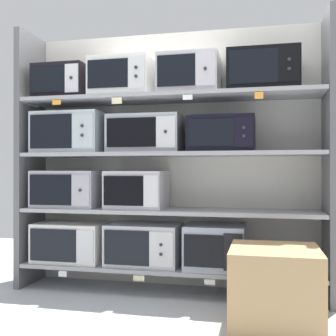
% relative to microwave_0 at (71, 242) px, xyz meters
% --- Properties ---
extents(back_panel, '(2.54, 0.04, 2.11)m').
position_rel_microwave_0_xyz_m(back_panel, '(0.82, 0.24, 0.69)').
color(back_panel, beige).
rests_on(back_panel, ground).
extents(upright_left, '(0.05, 0.43, 2.11)m').
position_rel_microwave_0_xyz_m(upright_left, '(-0.38, 0.00, 0.69)').
color(upright_left, '#5B5B5E').
rests_on(upright_left, ground).
extents(upright_right, '(0.05, 0.43, 2.11)m').
position_rel_microwave_0_xyz_m(upright_right, '(2.02, 0.00, 0.69)').
color(upright_right, '#5B5B5E').
rests_on(upright_right, ground).
extents(shelf_0, '(2.34, 0.43, 0.03)m').
position_rel_microwave_0_xyz_m(shelf_0, '(0.82, 0.00, -0.17)').
color(shelf_0, '#99999E').
rests_on(shelf_0, ground).
extents(microwave_0, '(0.57, 0.37, 0.32)m').
position_rel_microwave_0_xyz_m(microwave_0, '(0.00, 0.00, 0.00)').
color(microwave_0, silver).
rests_on(microwave_0, shelf_0).
extents(microwave_1, '(0.58, 0.38, 0.32)m').
position_rel_microwave_0_xyz_m(microwave_1, '(0.63, -0.00, 0.00)').
color(microwave_1, '#B7B6BE').
rests_on(microwave_1, shelf_0).
extents(microwave_2, '(0.45, 0.41, 0.33)m').
position_rel_microwave_0_xyz_m(microwave_2, '(1.20, 0.00, 0.01)').
color(microwave_2, '#969EAF').
rests_on(microwave_2, shelf_0).
extents(price_tag_0, '(0.07, 0.00, 0.04)m').
position_rel_microwave_0_xyz_m(price_tag_0, '(0.03, -0.21, -0.21)').
color(price_tag_0, white).
extents(price_tag_1, '(0.09, 0.00, 0.04)m').
position_rel_microwave_0_xyz_m(price_tag_1, '(0.65, -0.21, -0.21)').
color(price_tag_1, beige).
extents(price_tag_2, '(0.08, 0.00, 0.04)m').
position_rel_microwave_0_xyz_m(price_tag_2, '(1.18, -0.21, -0.21)').
color(price_tag_2, white).
extents(shelf_1, '(2.34, 0.43, 0.03)m').
position_rel_microwave_0_xyz_m(shelf_1, '(0.82, 0.00, 0.27)').
color(shelf_1, '#99999E').
extents(microwave_3, '(0.54, 0.39, 0.30)m').
position_rel_microwave_0_xyz_m(microwave_3, '(-0.02, 0.00, 0.44)').
color(microwave_3, '#A5A2AC').
rests_on(microwave_3, shelf_1).
extents(microwave_4, '(0.46, 0.38, 0.30)m').
position_rel_microwave_0_xyz_m(microwave_4, '(0.57, 0.00, 0.44)').
color(microwave_4, '#B5B1B9').
rests_on(microwave_4, shelf_1).
extents(shelf_2, '(2.34, 0.43, 0.03)m').
position_rel_microwave_0_xyz_m(shelf_2, '(0.82, 0.00, 0.72)').
color(shelf_2, '#99999E').
extents(microwave_5, '(0.57, 0.39, 0.33)m').
position_rel_microwave_0_xyz_m(microwave_5, '(-0.00, 0.00, 0.90)').
color(microwave_5, '#B1BEC3').
rests_on(microwave_5, shelf_2).
extents(microwave_6, '(0.57, 0.34, 0.30)m').
position_rel_microwave_0_xyz_m(microwave_6, '(0.64, 0.00, 0.88)').
color(microwave_6, '#A3A7AE').
rests_on(microwave_6, shelf_2).
extents(microwave_7, '(0.50, 0.39, 0.27)m').
position_rel_microwave_0_xyz_m(microwave_7, '(1.25, 0.00, 0.87)').
color(microwave_7, black).
rests_on(microwave_7, shelf_2).
extents(shelf_3, '(2.34, 0.43, 0.03)m').
position_rel_microwave_0_xyz_m(shelf_3, '(0.82, 0.00, 1.17)').
color(shelf_3, '#99999E').
extents(microwave_8, '(0.43, 0.36, 0.28)m').
position_rel_microwave_0_xyz_m(microwave_8, '(-0.07, 0.00, 1.32)').
color(microwave_8, black).
rests_on(microwave_8, shelf_3).
extents(microwave_9, '(0.48, 0.42, 0.30)m').
position_rel_microwave_0_xyz_m(microwave_9, '(0.46, 0.00, 1.33)').
color(microwave_9, silver).
rests_on(microwave_9, shelf_3).
extents(microwave_10, '(0.46, 0.40, 0.30)m').
position_rel_microwave_0_xyz_m(microwave_10, '(1.00, 0.00, 1.33)').
color(microwave_10, '#BCB8BE').
rests_on(microwave_10, shelf_3).
extents(microwave_11, '(0.52, 0.43, 0.30)m').
position_rel_microwave_0_xyz_m(microwave_11, '(1.56, -0.00, 1.33)').
color(microwave_11, black).
rests_on(microwave_11, shelf_3).
extents(price_tag_3, '(0.07, 0.00, 0.04)m').
position_rel_microwave_0_xyz_m(price_tag_3, '(-0.02, -0.21, 1.13)').
color(price_tag_3, orange).
extents(price_tag_4, '(0.08, 0.00, 0.05)m').
position_rel_microwave_0_xyz_m(price_tag_4, '(0.48, -0.21, 1.12)').
color(price_tag_4, beige).
extents(price_tag_5, '(0.07, 0.00, 0.04)m').
position_rel_microwave_0_xyz_m(price_tag_5, '(1.02, -0.21, 1.13)').
color(price_tag_5, white).
extents(price_tag_6, '(0.06, 0.00, 0.05)m').
position_rel_microwave_0_xyz_m(price_tag_6, '(1.53, -0.21, 1.12)').
color(price_tag_6, orange).
extents(shipping_carton, '(0.54, 0.54, 0.48)m').
position_rel_microwave_0_xyz_m(shipping_carton, '(1.62, -0.56, -0.12)').
color(shipping_carton, tan).
rests_on(shipping_carton, ground).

